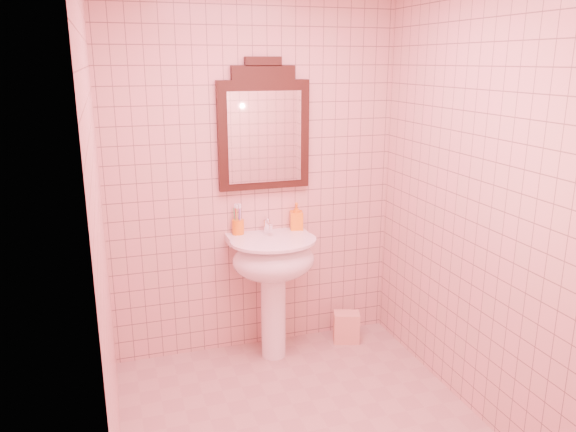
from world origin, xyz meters
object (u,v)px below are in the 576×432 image
object	(u,v)px
mirror	(264,129)
toothbrush_cup	(238,227)
towel	(346,327)
pedestal_sink	(273,268)
soap_dispenser	(296,216)

from	to	relation	value
mirror	toothbrush_cup	xyz separation A→B (m)	(-0.20, -0.02, -0.65)
towel	mirror	bearing A→B (deg)	163.82
pedestal_sink	soap_dispenser	bearing A→B (deg)	37.41
pedestal_sink	towel	world-z (taller)	pedestal_sink
toothbrush_cup	soap_dispenser	size ratio (longest dim) A/B	0.98
toothbrush_cup	towel	bearing A→B (deg)	-10.80
mirror	toothbrush_cup	bearing A→B (deg)	-174.42
soap_dispenser	towel	world-z (taller)	soap_dispenser
mirror	towel	distance (m)	1.57
soap_dispenser	towel	size ratio (longest dim) A/B	0.84
mirror	soap_dispenser	distance (m)	0.65
pedestal_sink	towel	xyz separation A→B (m)	(0.57, 0.04, -0.55)
toothbrush_cup	towel	distance (m)	1.12
mirror	toothbrush_cup	world-z (taller)	mirror
toothbrush_cup	towel	size ratio (longest dim) A/B	0.83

